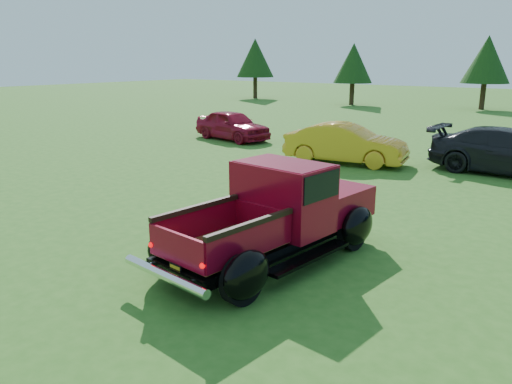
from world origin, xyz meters
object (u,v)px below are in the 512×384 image
tree_mid_left (487,60)px  show_car_yellow (346,144)px  tree_far_west (255,58)px  tree_west (353,63)px  show_car_red (232,125)px  show_car_grey (512,152)px  pickup_truck (283,212)px

tree_mid_left → show_car_yellow: size_ratio=1.25×
tree_far_west → tree_west: tree_far_west is taller
tree_far_west → tree_west: size_ratio=1.13×
show_car_red → show_car_grey: (11.07, -0.25, 0.05)m
tree_far_west → show_car_red: bearing=-55.8°
tree_mid_left → tree_far_west: bearing=-177.0°
pickup_truck → show_car_red: bearing=139.2°
tree_mid_left → show_car_red: 21.86m
tree_west → show_car_grey: size_ratio=0.97×
tree_west → show_car_grey: bearing=-52.8°
show_car_yellow → tree_west: bearing=15.4°
show_car_grey → show_car_red: bearing=90.2°
tree_west → show_car_yellow: size_ratio=1.15×
tree_west → show_car_yellow: tree_west is taller
show_car_red → show_car_yellow: (6.26, -1.70, 0.02)m
show_car_red → show_car_grey: bearing=-80.7°
tree_west → tree_far_west: bearing=174.3°
tree_west → show_car_red: 19.48m
show_car_yellow → show_car_grey: size_ratio=0.84×
tree_far_west → show_car_red: tree_far_west is taller
pickup_truck → show_car_yellow: 8.56m
tree_west → tree_mid_left: 9.22m
tree_mid_left → show_car_red: bearing=-104.5°
tree_mid_left → show_car_yellow: (0.83, -22.70, -2.72)m
tree_mid_left → show_car_grey: 22.15m
tree_far_west → pickup_truck: 37.51m
tree_west → show_car_yellow: 23.04m
show_car_red → show_car_grey: show_car_grey is taller
pickup_truck → show_car_grey: pickup_truck is taller
pickup_truck → show_car_yellow: bearing=115.6°
pickup_truck → tree_west: bearing=120.1°
tree_mid_left → pickup_truck: (3.65, -30.78, -2.58)m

